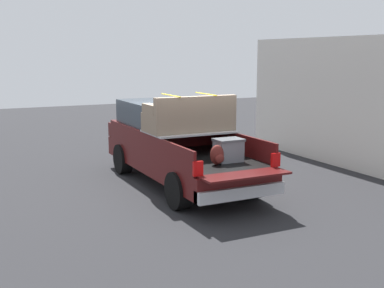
% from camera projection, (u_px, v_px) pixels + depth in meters
% --- Properties ---
extents(ground_plane, '(40.00, 40.00, 0.00)m').
position_uv_depth(ground_plane, '(181.00, 184.00, 12.22)').
color(ground_plane, '#262628').
extents(pickup_truck, '(6.05, 2.06, 2.23)m').
position_uv_depth(pickup_truck, '(174.00, 142.00, 12.39)').
color(pickup_truck, '#470F0F').
rests_on(pickup_truck, ground_plane).
extents(building_facade, '(8.67, 0.36, 3.61)m').
position_uv_depth(building_facade, '(350.00, 103.00, 13.76)').
color(building_facade, silver).
rests_on(building_facade, ground_plane).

